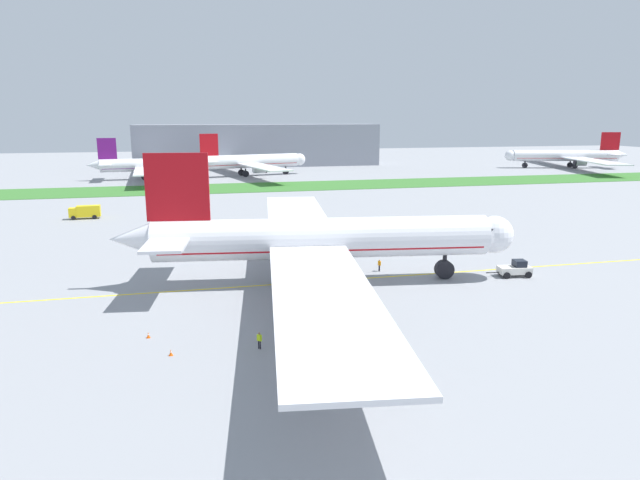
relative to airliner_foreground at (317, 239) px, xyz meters
name	(u,v)px	position (x,y,z in m)	size (l,w,h in m)	color
ground_plane	(324,282)	(0.84, -0.42, -5.75)	(600.00, 600.00, 0.00)	gray
apron_taxi_line	(323,281)	(0.84, 0.18, -5.74)	(280.00, 0.36, 0.01)	yellow
grass_median_strip	(245,188)	(0.84, 102.06, -5.70)	(320.00, 24.00, 0.10)	#38722D
airliner_foreground	(317,239)	(0.00, 0.00, 0.00)	(52.11, 83.29, 16.92)	white
pushback_tug	(515,269)	(26.83, -3.53, -4.71)	(6.21, 2.93, 2.26)	white
ground_crew_wingwalker_port	(259,339)	(-10.06, -19.79, -4.74)	(0.47, 0.48, 1.65)	black
ground_crew_marshaller_front	(300,344)	(-6.56, -21.71, -4.80)	(0.44, 0.46, 1.55)	black
ground_crew_wingwalker_starboard	(379,264)	(9.70, 3.13, -4.71)	(0.33, 0.59, 1.70)	black
traffic_cone_near_nose	(171,353)	(-18.09, -19.41, -5.46)	(0.36, 0.36, 0.58)	#F2590C
traffic_cone_port_wing	(148,335)	(-20.35, -14.61, -5.46)	(0.36, 0.36, 0.58)	#F2590C
service_truck_baggage_loader	(85,212)	(-37.59, 56.54, -4.20)	(6.31, 2.53, 2.81)	yellow
service_truck_fuel_bowser	(190,224)	(-16.01, 37.18, -4.27)	(6.05, 3.88, 2.67)	#33478C
parked_airliner_far_centre	(150,165)	(-28.70, 133.66, -0.90)	(41.60, 65.60, 14.27)	white
parked_airliner_far_right	(249,162)	(5.86, 136.71, -0.51)	(44.07, 70.11, 15.44)	white
parked_airliner_far_outer	(567,156)	(140.67, 138.85, -0.67)	(50.86, 83.26, 14.94)	white
terminal_building	(259,145)	(14.84, 179.31, 3.25)	(105.22, 20.00, 18.00)	gray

